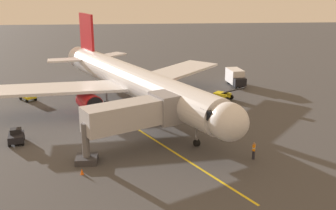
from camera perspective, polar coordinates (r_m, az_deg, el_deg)
The scene contains 11 objects.
ground_plane at distance 51.83m, azimuth -6.05°, elevation -1.15°, with size 220.00×220.00×0.00m, color #424244.
apron_lead_in_line at distance 46.68m, azimuth -4.74°, elevation -3.23°, with size 0.24×40.00×0.01m, color yellow.
airplane at distance 51.48m, azimuth -4.98°, elevation 3.39°, with size 31.24×37.09×11.50m.
jet_bridge at distance 39.55m, azimuth -4.21°, elevation -1.29°, with size 10.92×7.47×5.40m.
ground_crew_marshaller at distance 39.16m, azimuth 12.13°, elevation -6.36°, with size 0.39×0.47×1.71m.
baggage_cart_near_nose at distance 60.32m, azimuth -19.38°, elevation 1.26°, with size 2.76×2.88×1.27m.
belt_loader_portside at distance 57.81m, azimuth 8.01°, elevation 1.47°, with size 4.27×3.87×2.32m.
tug_starboard_side at distance 44.97m, azimuth -20.85°, elevation -4.24°, with size 1.97×2.56×1.50m.
box_truck_rear_apron at distance 65.70m, azimuth 9.63°, elevation 3.93°, with size 2.53×4.81×2.62m.
safety_cone_nose_left at distance 39.69m, azimuth -11.60°, elevation -6.96°, with size 0.32×0.32×0.55m, color #F2590F.
safety_cone_nose_right at distance 36.49m, azimuth -12.18°, elevation -9.26°, with size 0.32×0.32×0.55m, color #F2590F.
Camera 1 is at (-1.68, 49.14, 16.41)m, focal length 42.73 mm.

